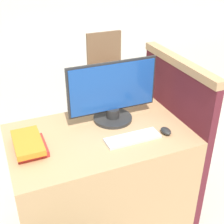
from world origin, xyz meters
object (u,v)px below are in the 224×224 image
object	(u,v)px
monitor	(113,93)
book_stack	(29,145)
far_chair	(108,64)
keyboard	(133,138)
mouse	(166,131)

from	to	relation	value
monitor	book_stack	distance (m)	0.60
monitor	far_chair	distance (m)	1.87
keyboard	book_stack	xyz separation A→B (m)	(-0.58, 0.13, 0.03)
keyboard	far_chair	world-z (taller)	far_chair
book_stack	far_chair	size ratio (longest dim) A/B	0.33
far_chair	mouse	bearing A→B (deg)	-76.32
keyboard	book_stack	world-z (taller)	book_stack
monitor	book_stack	bearing A→B (deg)	-166.83
monitor	book_stack	size ratio (longest dim) A/B	2.12
monitor	keyboard	size ratio (longest dim) A/B	1.76
book_stack	monitor	bearing A→B (deg)	13.17
keyboard	book_stack	distance (m)	0.60
mouse	book_stack	size ratio (longest dim) A/B	0.30
far_chair	monitor	bearing A→B (deg)	-85.49
keyboard	mouse	size ratio (longest dim) A/B	3.98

